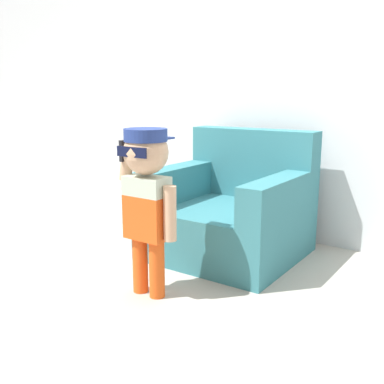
# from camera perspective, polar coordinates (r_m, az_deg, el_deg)

# --- Properties ---
(ground_plane) EXTENTS (10.00, 10.00, 0.00)m
(ground_plane) POSITION_cam_1_polar(r_m,az_deg,el_deg) (3.57, 7.25, -8.22)
(ground_plane) COLOR #ADA89E
(wall_back) EXTENTS (10.00, 0.05, 2.60)m
(wall_back) POSITION_cam_1_polar(r_m,az_deg,el_deg) (3.93, 12.34, 12.85)
(wall_back) COLOR silver
(wall_back) RESTS_ON ground_plane
(armchair) EXTENTS (1.08, 1.03, 0.97)m
(armchair) POSITION_cam_1_polar(r_m,az_deg,el_deg) (3.57, 5.02, -2.49)
(armchair) COLOR teal
(armchair) RESTS_ON ground_plane
(person_child) EXTENTS (0.43, 0.32, 1.05)m
(person_child) POSITION_cam_1_polar(r_m,az_deg,el_deg) (2.73, -5.73, 0.69)
(person_child) COLOR #E05119
(person_child) RESTS_ON ground_plane
(side_table) EXTENTS (0.40, 0.40, 0.47)m
(side_table) POSITION_cam_1_polar(r_m,az_deg,el_deg) (3.95, -6.14, -1.85)
(side_table) COLOR beige
(side_table) RESTS_ON ground_plane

